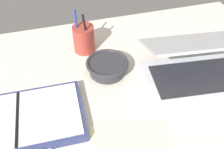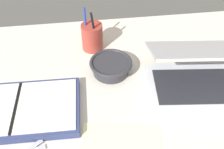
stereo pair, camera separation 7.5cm
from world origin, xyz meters
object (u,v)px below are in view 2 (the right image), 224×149
(laptop, at_px, (201,75))
(bowl, at_px, (111,66))
(planner, at_px, (17,110))
(pen_cup, at_px, (92,37))

(laptop, xyz_separation_m, bowl, (-0.27, 0.10, -0.02))
(laptop, bearing_deg, planner, -169.90)
(pen_cup, bearing_deg, planner, -131.03)
(pen_cup, height_order, planner, pen_cup)
(pen_cup, bearing_deg, laptop, -36.72)
(planner, bearing_deg, laptop, 5.51)
(planner, bearing_deg, pen_cup, 50.68)
(laptop, height_order, planner, laptop)
(bowl, bearing_deg, planner, -154.85)
(bowl, distance_m, planner, 0.32)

